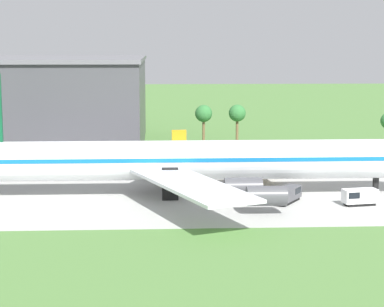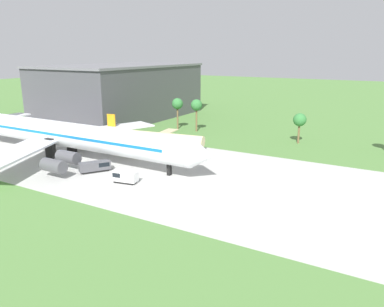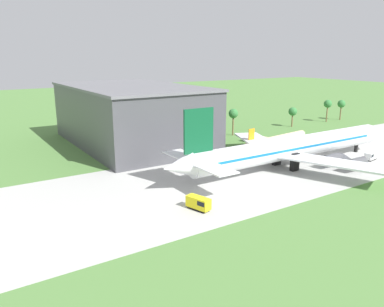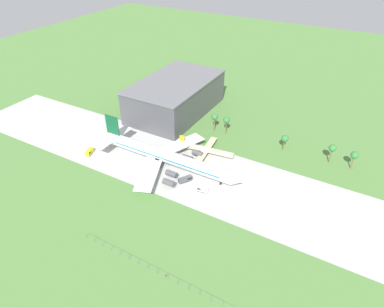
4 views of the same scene
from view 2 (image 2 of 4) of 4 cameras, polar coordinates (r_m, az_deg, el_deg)
name	(u,v)px [view 2 (image 2 of 4)]	position (r m, az deg, el deg)	size (l,w,h in m)	color
ground_plane	(218,180)	(74.62, 3.96, -4.05)	(600.00, 600.00, 0.00)	#517F3D
taxiway_strip	(218,180)	(74.62, 3.96, -4.05)	(320.00, 44.00, 0.02)	#B2B2AD
jet_airliner	(66,135)	(95.18, -18.63, 2.75)	(79.76, 53.88, 18.48)	white
regional_aircraft	(153,137)	(100.37, -6.03, 2.51)	(28.87, 26.09, 8.00)	beige
baggage_tug	(124,176)	(73.74, -10.27, -3.46)	(5.15, 2.81, 2.36)	black
fuel_truck	(96,166)	(81.76, -14.44, -1.89)	(5.21, 6.52, 2.22)	black
terminal_building	(122,91)	(147.40, -10.67, 9.30)	(36.72, 61.20, 20.00)	#47474C
palm_tree_row	(288,115)	(107.59, 14.42, 5.72)	(75.97, 3.60, 10.24)	brown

